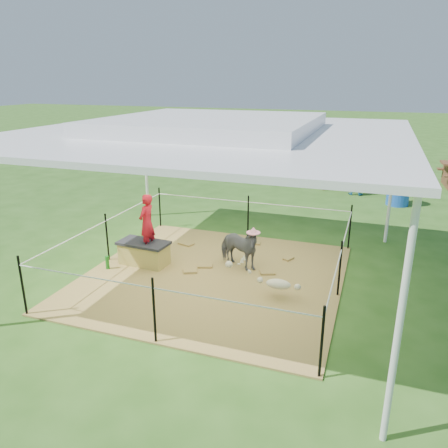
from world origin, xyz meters
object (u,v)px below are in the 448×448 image
(woman, at_px, (147,218))
(pony, at_px, (238,248))
(trash_barrel, at_px, (399,189))
(picnic_table_near, at_px, (344,177))
(green_bottle, at_px, (107,262))
(foal, at_px, (278,282))
(straw_bale, at_px, (144,254))
(distant_person, at_px, (355,176))

(woman, distance_m, pony, 1.83)
(trash_barrel, relative_size, picnic_table_near, 0.56)
(pony, height_order, picnic_table_near, pony)
(green_bottle, height_order, foal, foal)
(straw_bale, height_order, pony, pony)
(green_bottle, relative_size, foal, 0.25)
(green_bottle, bearing_deg, straw_bale, 39.29)
(straw_bale, xyz_separation_m, trash_barrel, (4.78, 6.26, 0.25))
(picnic_table_near, bearing_deg, foal, -100.49)
(pony, xyz_separation_m, picnic_table_near, (1.33, 7.56, -0.08))
(pony, distance_m, picnic_table_near, 7.68)
(woman, xyz_separation_m, pony, (1.70, 0.43, -0.55))
(trash_barrel, height_order, distant_person, distant_person)
(pony, relative_size, picnic_table_near, 0.57)
(foal, bearing_deg, green_bottle, 178.13)
(straw_bale, xyz_separation_m, foal, (2.79, -0.50, 0.08))
(woman, distance_m, trash_barrel, 7.83)
(straw_bale, height_order, woman, woman)
(woman, height_order, foal, woman)
(straw_bale, distance_m, trash_barrel, 7.88)
(trash_barrel, xyz_separation_m, distant_person, (-1.27, 0.83, 0.11))
(foal, distance_m, picnic_table_near, 8.50)
(trash_barrel, xyz_separation_m, picnic_table_near, (-1.66, 1.73, -0.13))
(trash_barrel, bearing_deg, picnic_table_near, 133.81)
(picnic_table_near, distance_m, distant_person, 1.01)
(picnic_table_near, relative_size, distant_person, 1.44)
(woman, bearing_deg, straw_bale, -86.15)
(picnic_table_near, bearing_deg, pony, -108.22)
(green_bottle, height_order, pony, pony)
(woman, height_order, green_bottle, woman)
(woman, bearing_deg, trash_barrel, 147.04)
(green_bottle, relative_size, trash_barrel, 0.26)
(straw_bale, distance_m, foal, 2.84)
(foal, height_order, trash_barrel, trash_barrel)
(pony, bearing_deg, trash_barrel, -7.65)
(green_bottle, xyz_separation_m, foal, (3.34, -0.05, 0.15))
(trash_barrel, height_order, picnic_table_near, trash_barrel)
(picnic_table_near, bearing_deg, green_bottle, -121.78)
(trash_barrel, relative_size, distant_person, 0.81)
(pony, distance_m, foal, 1.37)
(green_bottle, bearing_deg, picnic_table_near, 66.46)
(foal, bearing_deg, trash_barrel, 72.62)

